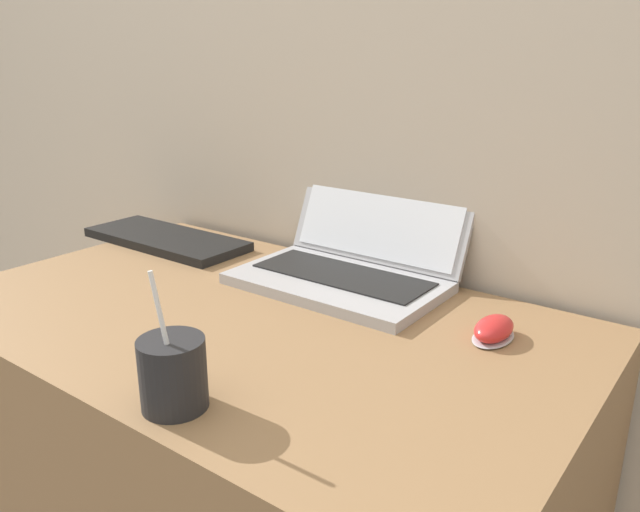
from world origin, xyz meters
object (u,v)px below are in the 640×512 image
(computer_mouse, at_px, (494,330))
(external_keyboard, at_px, (166,239))
(drink_cup, at_px, (173,372))
(laptop, at_px, (353,257))

(computer_mouse, distance_m, external_keyboard, 0.79)
(computer_mouse, xyz_separation_m, external_keyboard, (-0.79, 0.03, -0.00))
(computer_mouse, bearing_deg, drink_cup, -119.91)
(external_keyboard, bearing_deg, laptop, 6.53)
(drink_cup, distance_m, computer_mouse, 0.48)
(laptop, bearing_deg, computer_mouse, -15.34)
(laptop, relative_size, drink_cup, 2.13)
(laptop, height_order, external_keyboard, laptop)
(laptop, distance_m, computer_mouse, 0.33)
(laptop, xyz_separation_m, computer_mouse, (0.32, -0.09, -0.03))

